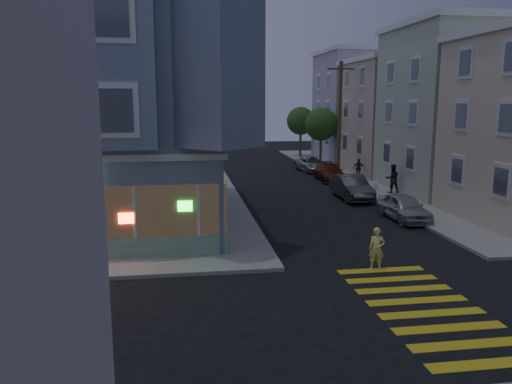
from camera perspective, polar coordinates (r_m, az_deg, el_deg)
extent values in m
plane|color=black|center=(16.05, -5.97, -11.95)|extent=(120.00, 120.00, 0.00)
cube|color=gray|center=(40.44, -27.04, 0.70)|extent=(33.00, 42.00, 0.15)
cube|color=gray|center=(44.98, 23.21, 1.87)|extent=(24.00, 42.00, 0.15)
cube|color=slate|center=(26.41, -20.62, 8.79)|extent=(14.00, 14.00, 11.00)
cube|color=silver|center=(26.49, -20.40, 5.23)|extent=(14.30, 14.30, 0.25)
cube|color=#196B33|center=(20.33, -23.79, -6.32)|extent=(13.60, 0.12, 0.80)
cube|color=#382B1E|center=(20.00, -24.08, -2.46)|extent=(13.60, 0.10, 2.00)
cylinder|color=white|center=(19.29, -19.88, 1.77)|extent=(1.00, 0.12, 1.00)
cube|color=#B5C2A8|center=(36.80, 24.83, 8.38)|extent=(12.00, 8.60, 10.50)
cube|color=#C7AD9A|center=(44.63, 18.41, 8.02)|extent=(12.00, 8.60, 9.00)
cube|color=#9792A0|center=(52.81, 14.03, 9.34)|extent=(12.00, 8.60, 10.50)
cylinder|color=#4C3826|center=(40.85, 9.52, 8.24)|extent=(0.30, 0.30, 9.00)
cube|color=#4C3826|center=(40.90, 9.69, 13.70)|extent=(2.20, 0.12, 0.12)
cylinder|color=#4C3826|center=(46.83, 7.39, 4.99)|extent=(0.24, 0.24, 3.20)
sphere|color=#294D1B|center=(46.67, 7.45, 7.68)|extent=(3.00, 3.00, 3.00)
cylinder|color=#4C3826|center=(54.54, 5.10, 5.79)|extent=(0.24, 0.24, 3.20)
sphere|color=#294D1B|center=(54.40, 5.13, 8.10)|extent=(3.00, 3.00, 3.00)
imported|color=#E9E577|center=(18.80, 13.63, -6.31)|extent=(0.67, 0.56, 1.55)
imported|color=black|center=(33.74, 15.32, 1.50)|extent=(0.97, 0.79, 1.87)
imported|color=#28242D|center=(39.55, 11.66, 2.65)|extent=(0.96, 0.60, 1.52)
imported|color=#AEB0B6|center=(26.81, 16.55, -1.69)|extent=(1.70, 4.00, 1.35)
imported|color=#313436|center=(31.72, 10.87, 0.52)|extent=(1.62, 4.56, 1.50)
imported|color=#5D1D15|center=(38.87, 8.44, 2.23)|extent=(1.96, 4.51, 1.29)
imported|color=#A7ADB2|center=(43.83, 6.48, 3.19)|extent=(2.51, 4.80, 1.29)
cylinder|color=black|center=(19.58, -8.76, 0.68)|extent=(0.17, 0.17, 5.35)
cube|color=black|center=(19.10, -8.93, 6.75)|extent=(0.35, 0.31, 1.12)
sphere|color=black|center=(18.92, -8.96, 7.78)|extent=(0.21, 0.21, 0.21)
sphere|color=black|center=(18.93, -8.93, 6.71)|extent=(0.21, 0.21, 0.21)
sphere|color=#19F23F|center=(18.96, -8.90, 5.65)|extent=(0.21, 0.21, 0.21)
cube|color=black|center=(19.34, -7.99, 1.39)|extent=(0.35, 0.22, 0.34)
cube|color=#FF2614|center=(19.23, -7.98, 1.34)|extent=(0.24, 0.02, 0.24)
cylinder|color=white|center=(33.04, 13.51, 0.30)|extent=(0.25, 0.25, 0.63)
sphere|color=white|center=(32.98, 13.54, 0.93)|extent=(0.27, 0.27, 0.27)
cylinder|color=white|center=(33.03, 13.51, 0.39)|extent=(0.47, 0.13, 0.13)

